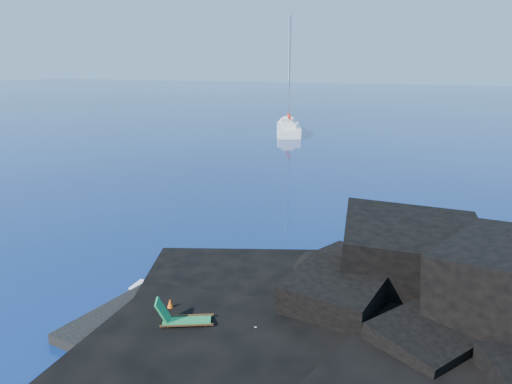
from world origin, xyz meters
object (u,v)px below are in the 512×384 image
Objects in this scene: deck_chair at (187,314)px; marker_cone at (170,307)px; sailboat at (288,134)px; sunbather at (241,331)px.

marker_cone is at bearing 120.48° from deck_chair.
deck_chair reaches higher than marker_cone.
sailboat reaches higher than deck_chair.
deck_chair is at bearing 165.31° from sunbather.
sailboat is 8.17× the size of deck_chair.
sunbather is (15.60, -46.46, 0.53)m from sailboat.
sunbather is at bearing -4.94° from marker_cone.
sunbather is at bearing -93.54° from sailboat.
deck_chair is 0.96× the size of sunbather.
marker_cone reaches higher than sunbather.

